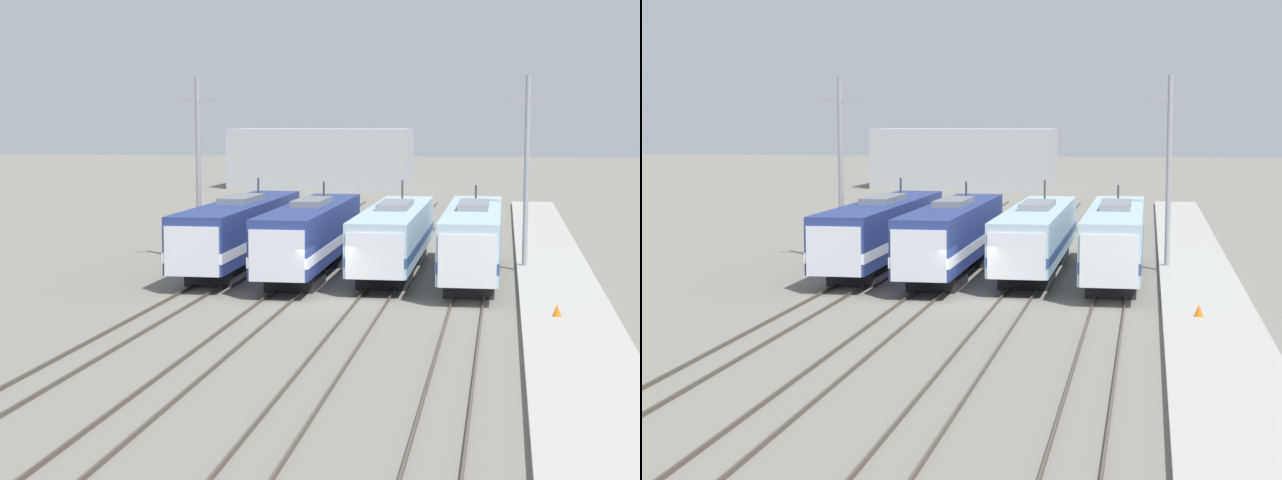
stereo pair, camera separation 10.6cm
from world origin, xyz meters
TOP-DOWN VIEW (x-y plane):
  - ground_plane at (0.00, 0.00)m, footprint 400.00×400.00m
  - rail_pair_far_left at (-6.61, 0.00)m, footprint 1.51×120.00m
  - rail_pair_center_left at (-2.20, 0.00)m, footprint 1.51×120.00m
  - rail_pair_center_right at (2.20, 0.00)m, footprint 1.51×120.00m
  - rail_pair_far_right at (6.61, 0.00)m, footprint 1.51×120.00m
  - locomotive_far_left at (-6.61, 9.74)m, footprint 3.01×19.87m
  - locomotive_center_left at (-2.20, 7.99)m, footprint 2.93×18.41m
  - locomotive_center_right at (2.20, 9.87)m, footprint 3.07×19.17m
  - locomotive_far_right at (6.61, 7.66)m, footprint 2.89×18.42m
  - catenary_tower_left at (-9.58, 11.83)m, footprint 2.25×0.29m
  - catenary_tower_right at (9.39, 11.83)m, footprint 2.25×0.29m
  - platform at (10.97, 0.00)m, footprint 4.00×120.00m
  - traffic_cone at (10.46, -3.91)m, footprint 0.39×0.39m
  - depot_building at (-14.49, 84.22)m, footprint 22.10×11.44m

SIDE VIEW (x-z plane):
  - ground_plane at x=0.00m, z-range 0.00..0.00m
  - rail_pair_far_left at x=-6.61m, z-range 0.00..0.15m
  - rail_pair_center_left at x=-2.20m, z-range 0.00..0.15m
  - rail_pair_center_right at x=2.20m, z-range 0.00..0.15m
  - rail_pair_far_right at x=6.61m, z-range 0.00..0.15m
  - platform at x=10.97m, z-range 0.00..0.32m
  - traffic_cone at x=10.46m, z-range 0.32..0.84m
  - locomotive_center_right at x=2.20m, z-range -0.41..4.48m
  - locomotive_far_left at x=-6.61m, z-range -0.34..4.63m
  - locomotive_far_right at x=6.61m, z-range -0.26..4.55m
  - locomotive_center_left at x=-2.20m, z-range -0.29..4.60m
  - depot_building at x=-14.49m, z-range 0.00..7.38m
  - catenary_tower_left at x=-9.58m, z-range 0.24..11.18m
  - catenary_tower_right at x=9.39m, z-range 0.24..11.18m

